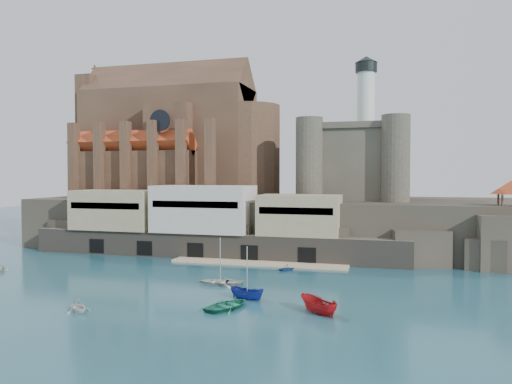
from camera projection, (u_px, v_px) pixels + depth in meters
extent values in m
plane|color=#1A4856|center=(208.00, 286.00, 66.93)|extent=(300.00, 300.00, 0.00)
cube|color=#2B2620|center=(277.00, 222.00, 105.22)|extent=(100.00, 34.00, 10.00)
cube|color=#2B2620|center=(73.00, 235.00, 99.77)|extent=(9.00, 5.00, 6.00)
cube|color=#2B2620|center=(145.00, 237.00, 95.41)|extent=(9.00, 5.00, 6.00)
cube|color=#2B2620|center=(229.00, 241.00, 90.78)|extent=(9.00, 5.00, 6.00)
cube|color=#2B2620|center=(322.00, 244.00, 86.15)|extent=(9.00, 5.00, 6.00)
cube|color=#2B2620|center=(420.00, 248.00, 81.79)|extent=(9.00, 5.00, 6.00)
cube|color=#5E564B|center=(212.00, 245.00, 90.66)|extent=(70.00, 6.00, 4.50)
cube|color=#D3B58D|center=(258.00, 263.00, 83.69)|extent=(30.00, 4.00, 0.40)
cube|color=black|center=(97.00, 246.00, 93.89)|extent=(3.00, 0.40, 2.60)
cube|color=black|center=(145.00, 248.00, 91.16)|extent=(3.00, 0.40, 2.60)
cube|color=black|center=(196.00, 250.00, 88.44)|extent=(3.00, 0.40, 2.60)
cube|color=black|center=(250.00, 253.00, 85.72)|extent=(3.00, 0.40, 2.60)
cube|color=black|center=(307.00, 255.00, 82.99)|extent=(3.00, 0.40, 2.60)
cube|color=#9C8F69|center=(117.00, 209.00, 96.86)|extent=(16.00, 9.00, 7.50)
cube|color=beige|center=(204.00, 209.00, 91.94)|extent=(18.00, 9.00, 8.50)
cube|color=#9C8F69|center=(300.00, 215.00, 87.07)|extent=(14.00, 8.00, 7.00)
cube|color=#452F20|center=(168.00, 144.00, 113.63)|extent=(38.00, 14.00, 24.00)
cube|color=#452F20|center=(168.00, 91.00, 113.21)|extent=(38.00, 13.01, 13.01)
cylinder|color=#452F20|center=(248.00, 152.00, 108.52)|extent=(14.00, 14.00, 20.00)
cube|color=#452F20|center=(185.00, 153.00, 112.61)|extent=(10.00, 20.00, 20.00)
cube|color=#452F20|center=(132.00, 175.00, 105.82)|extent=(28.00, 5.00, 10.00)
cube|color=#452F20|center=(171.00, 175.00, 124.09)|extent=(28.00, 5.00, 10.00)
cube|color=#B03F1E|center=(131.00, 144.00, 105.59)|extent=(28.00, 5.66, 5.66)
cube|color=#B03F1E|center=(171.00, 148.00, 123.86)|extent=(28.00, 5.66, 5.66)
cube|color=#452F20|center=(95.00, 137.00, 118.73)|extent=(4.00, 10.00, 28.00)
cylinder|color=black|center=(160.00, 120.00, 100.81)|extent=(4.40, 0.30, 4.40)
cube|color=#452F20|center=(74.00, 161.00, 106.10)|extent=(1.60, 2.20, 16.00)
cube|color=#452F20|center=(99.00, 160.00, 104.41)|extent=(1.60, 2.20, 16.00)
cube|color=#452F20|center=(126.00, 160.00, 102.73)|extent=(1.60, 2.20, 16.00)
cube|color=#452F20|center=(153.00, 160.00, 101.04)|extent=(1.60, 2.20, 16.00)
cube|color=#452F20|center=(181.00, 160.00, 99.35)|extent=(1.60, 2.20, 16.00)
cube|color=#452F20|center=(210.00, 159.00, 97.66)|extent=(1.60, 2.20, 16.00)
cube|color=#444035|center=(355.00, 165.00, 101.40)|extent=(16.00, 16.00, 14.00)
cube|color=#444035|center=(355.00, 128.00, 101.14)|extent=(17.00, 17.00, 1.20)
cylinder|color=#444035|center=(309.00, 159.00, 95.85)|extent=(5.20, 5.20, 16.00)
cylinder|color=#444035|center=(396.00, 158.00, 91.49)|extent=(5.20, 5.20, 16.00)
cylinder|color=#444035|center=(321.00, 161.00, 111.24)|extent=(5.20, 5.20, 16.00)
cylinder|color=#444035|center=(396.00, 161.00, 106.88)|extent=(5.20, 5.20, 16.00)
cylinder|color=silver|center=(366.00, 102.00, 102.33)|extent=(3.60, 3.60, 12.00)
cylinder|color=black|center=(366.00, 67.00, 102.08)|extent=(4.40, 4.40, 2.00)
cone|color=black|center=(366.00, 60.00, 102.03)|extent=(4.60, 4.60, 1.40)
cube|color=#2B2620|center=(510.00, 241.00, 80.34)|extent=(12.00, 10.00, 8.70)
cube|color=#2B2620|center=(486.00, 254.00, 78.61)|extent=(6.00, 5.00, 5.00)
cube|color=#452F20|center=(511.00, 213.00, 80.18)|extent=(4.20, 4.20, 0.30)
cylinder|color=#452F20|center=(502.00, 204.00, 79.03)|extent=(0.36, 0.36, 3.20)
cylinder|color=#452F20|center=(498.00, 203.00, 82.10)|extent=(0.36, 0.36, 3.20)
pyramid|color=#B03F1E|center=(511.00, 187.00, 80.04)|extent=(6.40, 6.40, 2.20)
imported|color=silver|center=(78.00, 312.00, 54.64)|extent=(3.06, 3.39, 3.35)
imported|color=navy|center=(247.00, 299.00, 60.24)|extent=(2.24, 2.21, 4.68)
imported|color=#207B58|center=(228.00, 308.00, 56.08)|extent=(4.45, 2.97, 6.05)
imported|color=#AC1518|center=(318.00, 313.00, 54.06)|extent=(2.92, 2.92, 5.43)
imported|color=beige|center=(220.00, 284.00, 68.27)|extent=(1.58, 4.49, 6.18)
imported|color=navy|center=(286.00, 271.00, 77.81)|extent=(2.59, 2.72, 2.72)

